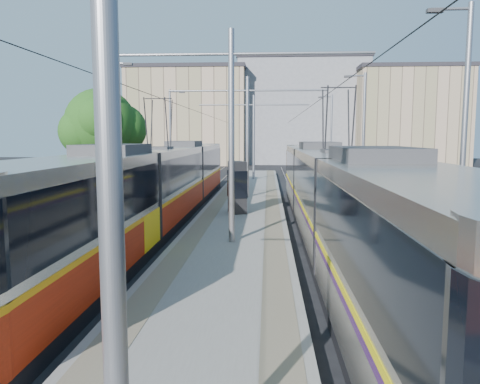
{
  "coord_description": "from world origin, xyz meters",
  "views": [
    {
      "loc": [
        1.22,
        -7.52,
        3.82
      ],
      "look_at": [
        0.09,
        11.33,
        1.6
      ],
      "focal_mm": 35.0,
      "sensor_mm": 36.0,
      "label": 1
    }
  ],
  "objects": [
    {
      "name": "ground",
      "position": [
        0.0,
        0.0,
        0.0
      ],
      "size": [
        160.0,
        160.0,
        0.0
      ],
      "primitive_type": "plane",
      "color": "black",
      "rests_on": "ground"
    },
    {
      "name": "platform",
      "position": [
        0.0,
        17.0,
        0.15
      ],
      "size": [
        4.0,
        50.0,
        0.3
      ],
      "primitive_type": "cube",
      "color": "gray",
      "rests_on": "ground"
    },
    {
      "name": "tactile_strip_left",
      "position": [
        -1.45,
        17.0,
        0.3
      ],
      "size": [
        0.7,
        50.0,
        0.01
      ],
      "primitive_type": "cube",
      "color": "gray",
      "rests_on": "platform"
    },
    {
      "name": "tactile_strip_right",
      "position": [
        1.45,
        17.0,
        0.3
      ],
      "size": [
        0.7,
        50.0,
        0.01
      ],
      "primitive_type": "cube",
      "color": "gray",
      "rests_on": "platform"
    },
    {
      "name": "rails",
      "position": [
        0.0,
        17.0,
        0.02
      ],
      "size": [
        8.71,
        70.0,
        0.03
      ],
      "color": "gray",
      "rests_on": "ground"
    },
    {
      "name": "tram_left",
      "position": [
        -3.6,
        13.02,
        1.71
      ],
      "size": [
        2.43,
        30.97,
        5.5
      ],
      "color": "black",
      "rests_on": "ground"
    },
    {
      "name": "tram_right",
      "position": [
        3.6,
        8.87,
        1.86
      ],
      "size": [
        2.43,
        28.91,
        5.5
      ],
      "color": "black",
      "rests_on": "ground"
    },
    {
      "name": "catenary",
      "position": [
        0.0,
        14.15,
        4.52
      ],
      "size": [
        9.2,
        70.0,
        7.0
      ],
      "color": "gray",
      "rests_on": "platform"
    },
    {
      "name": "street_lamps",
      "position": [
        -0.0,
        21.0,
        4.18
      ],
      "size": [
        15.18,
        38.22,
        8.0
      ],
      "color": "gray",
      "rests_on": "ground"
    },
    {
      "name": "shelter",
      "position": [
        -0.21,
        14.04,
        1.56
      ],
      "size": [
        1.0,
        1.25,
        2.41
      ],
      "rotation": [
        0.0,
        0.0,
        0.35
      ],
      "color": "black",
      "rests_on": "platform"
    },
    {
      "name": "tree",
      "position": [
        -8.3,
        19.71,
        4.49
      ],
      "size": [
        4.58,
        4.23,
        6.65
      ],
      "color": "#382314",
      "rests_on": "ground"
    },
    {
      "name": "building_left",
      "position": [
        -10.0,
        60.0,
        6.72
      ],
      "size": [
        16.32,
        12.24,
        13.41
      ],
      "color": "tan",
      "rests_on": "ground"
    },
    {
      "name": "building_centre",
      "position": [
        6.0,
        64.0,
        7.53
      ],
      "size": [
        18.36,
        14.28,
        15.05
      ],
      "color": "gray",
      "rests_on": "ground"
    },
    {
      "name": "building_right",
      "position": [
        20.0,
        58.0,
        6.54
      ],
      "size": [
        14.28,
        10.2,
        13.06
      ],
      "color": "tan",
      "rests_on": "ground"
    }
  ]
}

